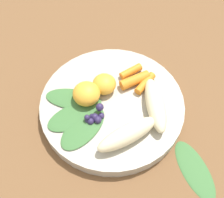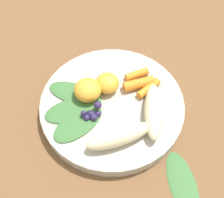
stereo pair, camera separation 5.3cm
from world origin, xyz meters
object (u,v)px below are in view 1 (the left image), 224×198
orange_segment_near (86,94)px  kale_leaf_stray (195,170)px  banana_peeled_left (155,105)px  banana_peeled_right (127,134)px  bowl (112,106)px

orange_segment_near → kale_leaf_stray: 0.23m
banana_peeled_left → banana_peeled_right: size_ratio=1.00×
banana_peeled_right → orange_segment_near: (0.09, 0.07, 0.00)m
orange_segment_near → banana_peeled_left: bearing=-105.1°
bowl → banana_peeled_left: bearing=-107.0°
banana_peeled_left → banana_peeled_right: 0.08m
banana_peeled_left → kale_leaf_stray: size_ratio=1.01×
banana_peeled_left → orange_segment_near: bearing=73.7°
banana_peeled_left → kale_leaf_stray: (-0.11, -0.05, -0.04)m
bowl → banana_peeled_right: 0.09m
bowl → banana_peeled_right: (-0.08, -0.02, 0.03)m
banana_peeled_right → bowl: bearing=78.8°
orange_segment_near → banana_peeled_right: bearing=-143.1°
banana_peeled_right → kale_leaf_stray: bearing=-52.5°
bowl → kale_leaf_stray: bowl is taller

